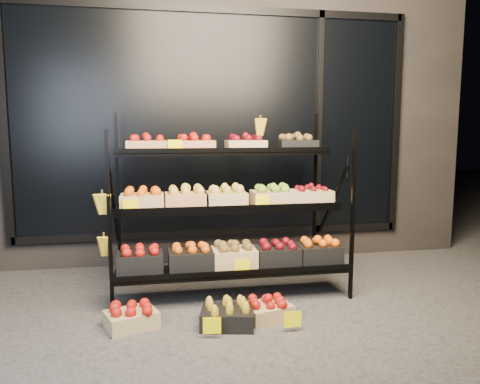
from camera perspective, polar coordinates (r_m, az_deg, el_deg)
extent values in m
plane|color=#514F4C|center=(3.93, 0.11, -14.70)|extent=(24.00, 24.00, 0.00)
cube|color=#2D2826|center=(6.22, -4.38, 9.98)|extent=(6.00, 2.00, 3.50)
cube|color=black|center=(5.20, -3.13, 8.24)|extent=(4.20, 0.04, 2.40)
cube|color=black|center=(5.31, -3.01, -4.94)|extent=(4.30, 0.06, 0.08)
cube|color=black|center=(5.33, -3.20, 21.36)|extent=(4.30, 0.06, 0.08)
cube|color=black|center=(5.34, -26.82, 7.42)|extent=(0.08, 0.06, 2.50)
cube|color=black|center=(5.86, 18.44, 7.80)|extent=(0.08, 0.06, 2.50)
cube|color=black|center=(5.47, 9.60, 8.12)|extent=(0.06, 0.06, 2.50)
cylinder|color=black|center=(5.59, 12.97, 2.88)|extent=(0.02, 0.02, 0.25)
cube|color=black|center=(3.85, -15.62, -3.82)|extent=(0.03, 0.03, 1.50)
cube|color=black|center=(4.19, 13.58, -2.82)|extent=(0.03, 0.03, 1.50)
cube|color=black|center=(4.79, -14.65, -0.60)|extent=(0.03, 0.03, 1.66)
cube|color=black|center=(5.07, 9.15, 0.00)|extent=(0.03, 0.03, 1.66)
cube|color=black|center=(4.17, -0.79, -9.52)|extent=(2.05, 0.42, 0.03)
cube|color=black|center=(3.97, -0.29, -9.88)|extent=(2.05, 0.02, 0.05)
cube|color=black|center=(4.34, -1.47, -2.04)|extent=(2.05, 0.40, 0.03)
cube|color=black|center=(4.15, -1.06, -2.00)|extent=(2.05, 0.02, 0.05)
cube|color=black|center=(4.58, -2.09, 4.76)|extent=(2.05, 0.40, 0.03)
cube|color=black|center=(4.39, -1.72, 5.09)|extent=(2.05, 0.02, 0.05)
cube|color=tan|center=(4.53, -11.28, 5.47)|extent=(0.38, 0.28, 0.11)
ellipsoid|color=#B80D0D|center=(4.53, -11.31, 6.54)|extent=(0.32, 0.24, 0.07)
cube|color=tan|center=(4.55, -5.56, 5.59)|extent=(0.38, 0.28, 0.11)
ellipsoid|color=#B80D0D|center=(4.54, -5.57, 6.66)|extent=(0.32, 0.24, 0.07)
cube|color=tan|center=(4.62, 0.69, 5.66)|extent=(0.38, 0.28, 0.11)
ellipsoid|color=maroon|center=(4.61, 0.69, 6.71)|extent=(0.32, 0.24, 0.07)
cube|color=black|center=(4.75, 6.89, 5.66)|extent=(0.38, 0.28, 0.11)
ellipsoid|color=brown|center=(4.74, 6.91, 6.68)|extent=(0.32, 0.24, 0.07)
cube|color=tan|center=(4.28, -11.84, -1.20)|extent=(0.38, 0.28, 0.14)
ellipsoid|color=#E55C0C|center=(4.26, -11.87, 0.13)|extent=(0.32, 0.24, 0.07)
cube|color=tan|center=(4.28, -6.56, -1.07)|extent=(0.38, 0.28, 0.14)
ellipsoid|color=gold|center=(4.27, -6.58, 0.26)|extent=(0.32, 0.24, 0.07)
cube|color=tan|center=(4.32, -1.77, -0.94)|extent=(0.38, 0.28, 0.14)
ellipsoid|color=gold|center=(4.31, -1.77, 0.37)|extent=(0.32, 0.24, 0.07)
cube|color=tan|center=(4.41, 3.94, -0.78)|extent=(0.38, 0.28, 0.14)
ellipsoid|color=#7DB52D|center=(4.40, 3.95, 0.51)|extent=(0.32, 0.24, 0.07)
cube|color=tan|center=(4.52, 8.60, -0.65)|extent=(0.38, 0.28, 0.14)
ellipsoid|color=maroon|center=(4.51, 8.63, 0.61)|extent=(0.32, 0.24, 0.07)
cube|color=black|center=(4.09, -12.06, -8.52)|extent=(0.38, 0.28, 0.18)
ellipsoid|color=#B80D0D|center=(4.05, -12.11, -6.89)|extent=(0.32, 0.24, 0.07)
cube|color=black|center=(4.10, -6.00, -8.35)|extent=(0.38, 0.28, 0.18)
ellipsoid|color=#E55C0C|center=(4.06, -6.02, -6.72)|extent=(0.32, 0.24, 0.07)
cube|color=tan|center=(4.14, -0.72, -8.13)|extent=(0.38, 0.28, 0.18)
ellipsoid|color=brown|center=(4.11, -0.72, -6.52)|extent=(0.32, 0.24, 0.07)
cube|color=black|center=(4.22, 4.54, -7.84)|extent=(0.38, 0.28, 0.18)
ellipsoid|color=maroon|center=(4.19, 4.56, -6.26)|extent=(0.32, 0.24, 0.07)
cube|color=black|center=(4.34, 9.56, -7.51)|extent=(0.38, 0.28, 0.18)
ellipsoid|color=#E55C0C|center=(4.31, 9.59, -5.97)|extent=(0.32, 0.24, 0.07)
ellipsoid|color=gold|center=(3.83, -16.47, -0.10)|extent=(0.14, 0.08, 0.22)
ellipsoid|color=gold|center=(3.89, -16.28, -5.10)|extent=(0.14, 0.08, 0.22)
ellipsoid|color=gold|center=(4.54, 2.51, 9.05)|extent=(0.14, 0.08, 0.22)
cube|color=#FFEF00|center=(4.13, -13.23, -1.69)|extent=(0.13, 0.01, 0.12)
cube|color=#FFEF00|center=(4.24, 2.76, -1.26)|extent=(0.13, 0.01, 0.12)
cube|color=#FFEF00|center=(4.38, -7.92, 5.54)|extent=(0.13, 0.01, 0.12)
cube|color=#FFEF00|center=(4.01, 0.27, -9.09)|extent=(0.13, 0.01, 0.12)
cube|color=#FFEF00|center=(3.51, -3.43, -16.54)|extent=(0.13, 0.01, 0.12)
cube|color=#FFEF00|center=(3.62, 6.42, -15.75)|extent=(0.13, 0.01, 0.12)
cube|color=tan|center=(3.77, -13.11, -14.88)|extent=(0.44, 0.38, 0.13)
ellipsoid|color=#B80D0D|center=(3.74, -13.15, -13.56)|extent=(0.37, 0.32, 0.07)
cube|color=black|center=(3.70, -1.52, -15.07)|extent=(0.45, 0.37, 0.14)
ellipsoid|color=gold|center=(3.66, -1.53, -13.64)|extent=(0.38, 0.31, 0.07)
cube|color=tan|center=(3.83, 3.38, -14.38)|extent=(0.41, 0.35, 0.12)
ellipsoid|color=#B80D0D|center=(3.80, 3.39, -13.11)|extent=(0.35, 0.29, 0.07)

